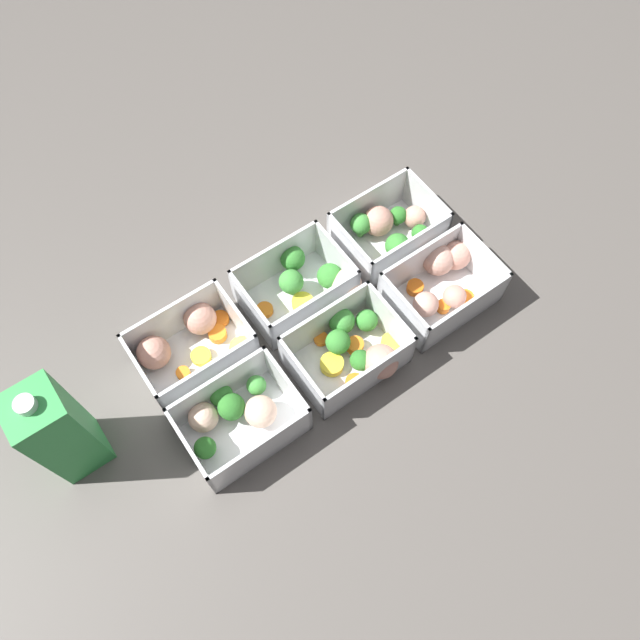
{
  "coord_description": "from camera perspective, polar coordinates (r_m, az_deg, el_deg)",
  "views": [
    {
      "loc": [
        0.24,
        0.34,
        0.85
      ],
      "look_at": [
        0.0,
        0.0,
        0.03
      ],
      "focal_mm": 35.0,
      "sensor_mm": 36.0,
      "label": 1
    }
  ],
  "objects": [
    {
      "name": "ground_plane",
      "position": [
        0.95,
        0.0,
        -0.74
      ],
      "size": [
        4.0,
        4.0,
        0.0
      ],
      "primitive_type": "plane",
      "color": "#56514C"
    },
    {
      "name": "container_near_left",
      "position": [
        1.01,
        6.31,
        8.18
      ],
      "size": [
        0.16,
        0.13,
        0.08
      ],
      "color": "white",
      "rests_on": "ground_plane"
    },
    {
      "name": "container_near_center",
      "position": [
        0.95,
        -1.15,
        3.4
      ],
      "size": [
        0.18,
        0.14,
        0.08
      ],
      "color": "white",
      "rests_on": "ground_plane"
    },
    {
      "name": "container_near_right",
      "position": [
        0.93,
        -11.84,
        -2.12
      ],
      "size": [
        0.17,
        0.13,
        0.08
      ],
      "color": "white",
      "rests_on": "ground_plane"
    },
    {
      "name": "container_far_left",
      "position": [
        0.98,
        11.11,
        3.57
      ],
      "size": [
        0.17,
        0.14,
        0.08
      ],
      "color": "white",
      "rests_on": "ground_plane"
    },
    {
      "name": "container_far_center",
      "position": [
        0.91,
        3.17,
        -2.68
      ],
      "size": [
        0.17,
        0.14,
        0.08
      ],
      "color": "white",
      "rests_on": "ground_plane"
    },
    {
      "name": "container_far_right",
      "position": [
        0.88,
        -7.67,
        -8.69
      ],
      "size": [
        0.16,
        0.12,
        0.08
      ],
      "color": "white",
      "rests_on": "ground_plane"
    },
    {
      "name": "juice_carton",
      "position": [
        0.86,
        -22.75,
        -9.35
      ],
      "size": [
        0.07,
        0.07,
        0.2
      ],
      "color": "green",
      "rests_on": "ground_plane"
    }
  ]
}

